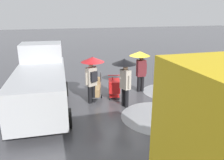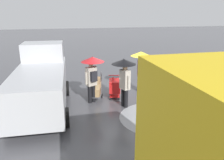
{
  "view_description": "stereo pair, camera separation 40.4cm",
  "coord_description": "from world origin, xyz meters",
  "px_view_note": "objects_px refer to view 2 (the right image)",
  "views": [
    {
      "loc": [
        3.17,
        10.06,
        4.03
      ],
      "look_at": [
        0.58,
        0.84,
        1.05
      ],
      "focal_mm": 35.68,
      "sensor_mm": 36.0,
      "label": 1
    },
    {
      "loc": [
        2.78,
        10.16,
        4.03
      ],
      "look_at": [
        0.58,
        0.84,
        1.05
      ],
      "focal_mm": 35.68,
      "sensor_mm": 36.0,
      "label": 2
    }
  ],
  "objects_px": {
    "pedestrian_white_side": "(142,62)",
    "pedestrian_black_side": "(92,69)",
    "hand_dolly_boxes": "(96,87)",
    "shopping_cart_vendor": "(115,86)",
    "cargo_van_parked_right": "(41,82)",
    "pedestrian_pink_side": "(124,71)"
  },
  "relations": [
    {
      "from": "shopping_cart_vendor",
      "to": "pedestrian_white_side",
      "type": "distance_m",
      "value": 1.88
    },
    {
      "from": "hand_dolly_boxes",
      "to": "pedestrian_white_side",
      "type": "xyz_separation_m",
      "value": [
        -2.44,
        -0.58,
        0.95
      ]
    },
    {
      "from": "hand_dolly_boxes",
      "to": "pedestrian_white_side",
      "type": "distance_m",
      "value": 2.68
    },
    {
      "from": "pedestrian_white_side",
      "to": "pedestrian_pink_side",
      "type": "bearing_deg",
      "value": 48.84
    },
    {
      "from": "pedestrian_pink_side",
      "to": "pedestrian_white_side",
      "type": "xyz_separation_m",
      "value": [
        -1.37,
        -1.56,
        -0.01
      ]
    },
    {
      "from": "pedestrian_pink_side",
      "to": "pedestrian_white_side",
      "type": "relative_size",
      "value": 1.0
    },
    {
      "from": "hand_dolly_boxes",
      "to": "pedestrian_pink_side",
      "type": "xyz_separation_m",
      "value": [
        -1.07,
        0.98,
        0.96
      ]
    },
    {
      "from": "cargo_van_parked_right",
      "to": "pedestrian_black_side",
      "type": "distance_m",
      "value": 2.23
    },
    {
      "from": "hand_dolly_boxes",
      "to": "shopping_cart_vendor",
      "type": "bearing_deg",
      "value": -174.14
    },
    {
      "from": "cargo_van_parked_right",
      "to": "shopping_cart_vendor",
      "type": "bearing_deg",
      "value": -172.52
    },
    {
      "from": "shopping_cart_vendor",
      "to": "pedestrian_pink_side",
      "type": "height_order",
      "value": "pedestrian_pink_side"
    },
    {
      "from": "pedestrian_black_side",
      "to": "pedestrian_white_side",
      "type": "xyz_separation_m",
      "value": [
        -2.62,
        -0.79,
        0.0
      ]
    },
    {
      "from": "cargo_van_parked_right",
      "to": "shopping_cart_vendor",
      "type": "relative_size",
      "value": 5.2
    },
    {
      "from": "shopping_cart_vendor",
      "to": "cargo_van_parked_right",
      "type": "bearing_deg",
      "value": 7.48
    },
    {
      "from": "shopping_cart_vendor",
      "to": "pedestrian_black_side",
      "type": "xyz_separation_m",
      "value": [
        1.11,
        0.3,
        1.0
      ]
    },
    {
      "from": "cargo_van_parked_right",
      "to": "shopping_cart_vendor",
      "type": "height_order",
      "value": "cargo_van_parked_right"
    },
    {
      "from": "shopping_cart_vendor",
      "to": "pedestrian_pink_side",
      "type": "bearing_deg",
      "value": 97.85
    },
    {
      "from": "shopping_cart_vendor",
      "to": "pedestrian_black_side",
      "type": "distance_m",
      "value": 1.52
    },
    {
      "from": "shopping_cart_vendor",
      "to": "pedestrian_pink_side",
      "type": "distance_m",
      "value": 1.49
    },
    {
      "from": "shopping_cart_vendor",
      "to": "pedestrian_black_side",
      "type": "relative_size",
      "value": 0.49
    },
    {
      "from": "cargo_van_parked_right",
      "to": "pedestrian_pink_side",
      "type": "relative_size",
      "value": 2.53
    },
    {
      "from": "pedestrian_white_side",
      "to": "pedestrian_black_side",
      "type": "bearing_deg",
      "value": 16.72
    }
  ]
}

